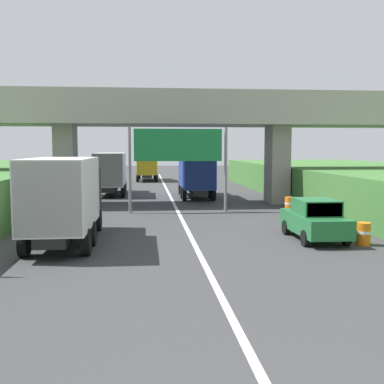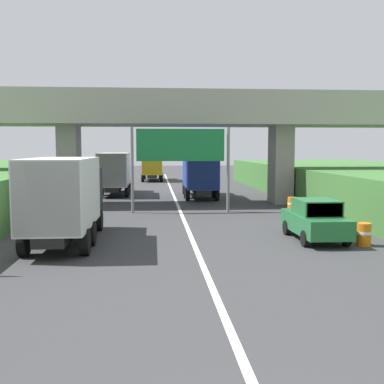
% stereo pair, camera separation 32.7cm
% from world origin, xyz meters
% --- Properties ---
extents(lane_centre_stripe, '(0.20, 85.25, 0.01)m').
position_xyz_m(lane_centre_stripe, '(0.00, 22.63, 0.00)').
color(lane_centre_stripe, white).
rests_on(lane_centre_stripe, ground).
extents(overpass_bridge, '(40.00, 4.80, 7.56)m').
position_xyz_m(overpass_bridge, '(0.00, 28.28, 5.67)').
color(overpass_bridge, '#9E998E').
rests_on(overpass_bridge, ground).
extents(overhead_highway_sign, '(5.88, 0.18, 5.06)m').
position_xyz_m(overhead_highway_sign, '(0.00, 23.94, 3.70)').
color(overhead_highway_sign, slate).
rests_on(overhead_highway_sign, ground).
extents(truck_white, '(2.44, 7.30, 3.44)m').
position_xyz_m(truck_white, '(-4.78, 35.16, 1.93)').
color(truck_white, black).
rests_on(truck_white, ground).
extents(truck_yellow, '(2.44, 7.30, 3.44)m').
position_xyz_m(truck_yellow, '(-1.80, 51.93, 1.93)').
color(truck_yellow, black).
rests_on(truck_yellow, ground).
extents(truck_black, '(2.44, 7.30, 3.44)m').
position_xyz_m(truck_black, '(-5.11, 15.23, 1.93)').
color(truck_black, black).
rests_on(truck_black, ground).
extents(truck_blue, '(2.44, 7.30, 3.44)m').
position_xyz_m(truck_blue, '(1.93, 32.35, 1.93)').
color(truck_blue, black).
rests_on(truck_blue, ground).
extents(car_green, '(1.86, 4.10, 1.72)m').
position_xyz_m(car_green, '(5.09, 14.97, 0.86)').
color(car_green, '#236B38').
rests_on(car_green, ground).
extents(construction_barrel_1, '(0.57, 0.57, 0.90)m').
position_xyz_m(construction_barrel_1, '(6.60, 13.73, 0.46)').
color(construction_barrel_1, orange).
rests_on(construction_barrel_1, ground).
extents(construction_barrel_2, '(0.57, 0.57, 0.90)m').
position_xyz_m(construction_barrel_2, '(6.70, 18.61, 0.46)').
color(construction_barrel_2, orange).
rests_on(construction_barrel_2, ground).
extents(construction_barrel_3, '(0.57, 0.57, 0.90)m').
position_xyz_m(construction_barrel_3, '(6.67, 23.49, 0.46)').
color(construction_barrel_3, orange).
rests_on(construction_barrel_3, ground).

